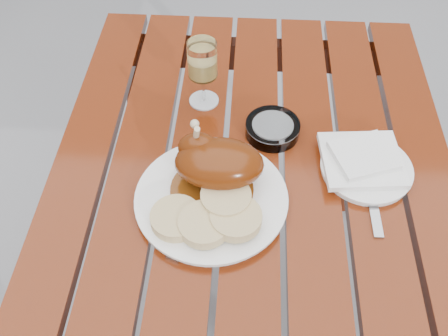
{
  "coord_description": "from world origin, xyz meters",
  "views": [
    {
      "loc": [
        -0.02,
        -0.56,
        1.51
      ],
      "look_at": [
        -0.06,
        0.05,
        0.78
      ],
      "focal_mm": 40.0,
      "sensor_mm": 36.0,
      "label": 1
    }
  ],
  "objects_px": {
    "dinner_plate": "(211,199)",
    "wine_glass": "(203,74)",
    "table": "(245,291)",
    "side_plate": "(366,169)",
    "ashtray": "(272,129)"
  },
  "relations": [
    {
      "from": "table",
      "to": "dinner_plate",
      "type": "bearing_deg",
      "value": -173.82
    },
    {
      "from": "wine_glass",
      "to": "side_plate",
      "type": "relative_size",
      "value": 0.86
    },
    {
      "from": "wine_glass",
      "to": "side_plate",
      "type": "bearing_deg",
      "value": -28.71
    },
    {
      "from": "wine_glass",
      "to": "ashtray",
      "type": "relative_size",
      "value": 1.36
    },
    {
      "from": "dinner_plate",
      "to": "side_plate",
      "type": "bearing_deg",
      "value": 17.48
    },
    {
      "from": "table",
      "to": "side_plate",
      "type": "bearing_deg",
      "value": 21.05
    },
    {
      "from": "table",
      "to": "side_plate",
      "type": "distance_m",
      "value": 0.45
    },
    {
      "from": "side_plate",
      "to": "ashtray",
      "type": "xyz_separation_m",
      "value": [
        -0.18,
        0.09,
        0.01
      ]
    },
    {
      "from": "wine_glass",
      "to": "ashtray",
      "type": "height_order",
      "value": "wine_glass"
    },
    {
      "from": "table",
      "to": "side_plate",
      "type": "xyz_separation_m",
      "value": [
        0.22,
        0.09,
        0.38
      ]
    },
    {
      "from": "side_plate",
      "to": "dinner_plate",
      "type": "bearing_deg",
      "value": -162.52
    },
    {
      "from": "side_plate",
      "to": "ashtray",
      "type": "relative_size",
      "value": 1.59
    },
    {
      "from": "wine_glass",
      "to": "side_plate",
      "type": "xyz_separation_m",
      "value": [
        0.34,
        -0.18,
        -0.07
      ]
    },
    {
      "from": "side_plate",
      "to": "wine_glass",
      "type": "bearing_deg",
      "value": 151.29
    },
    {
      "from": "dinner_plate",
      "to": "wine_glass",
      "type": "height_order",
      "value": "wine_glass"
    }
  ]
}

